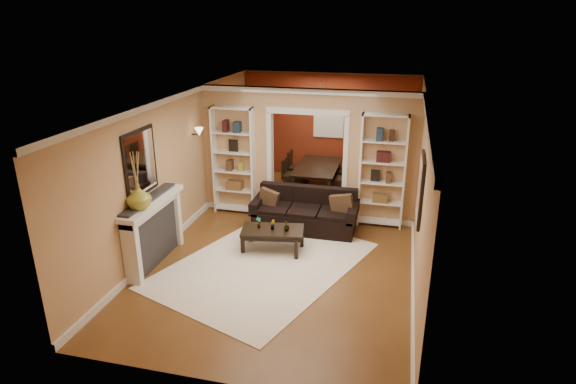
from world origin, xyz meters
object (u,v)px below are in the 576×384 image
(sofa, at_px, (305,210))
(fireplace, at_px, (155,232))
(coffee_table, at_px, (273,240))
(bookshelf_right, at_px, (382,171))
(bookshelf_left, at_px, (234,161))
(dining_table, at_px, (319,178))

(sofa, xyz_separation_m, fireplace, (-2.21, -1.95, 0.17))
(coffee_table, bearing_deg, sofa, 60.34)
(bookshelf_right, bearing_deg, fireplace, -145.20)
(sofa, distance_m, coffee_table, 1.12)
(bookshelf_left, relative_size, fireplace, 1.35)
(coffee_table, xyz_separation_m, bookshelf_left, (-1.29, 1.62, 0.94))
(dining_table, bearing_deg, bookshelf_left, 138.67)
(sofa, xyz_separation_m, dining_table, (-0.14, 2.32, -0.09))
(sofa, distance_m, dining_table, 2.32)
(bookshelf_right, relative_size, fireplace, 1.35)
(bookshelf_left, relative_size, dining_table, 1.28)
(coffee_table, relative_size, bookshelf_right, 0.48)
(dining_table, bearing_deg, bookshelf_right, -137.87)
(coffee_table, height_order, bookshelf_right, bookshelf_right)
(sofa, relative_size, fireplace, 1.22)
(coffee_table, relative_size, dining_table, 0.62)
(sofa, distance_m, bookshelf_right, 1.72)
(sofa, bearing_deg, bookshelf_left, 160.81)
(bookshelf_left, height_order, fireplace, bookshelf_left)
(coffee_table, distance_m, bookshelf_right, 2.61)
(bookshelf_right, height_order, dining_table, bookshelf_right)
(sofa, bearing_deg, dining_table, 93.41)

